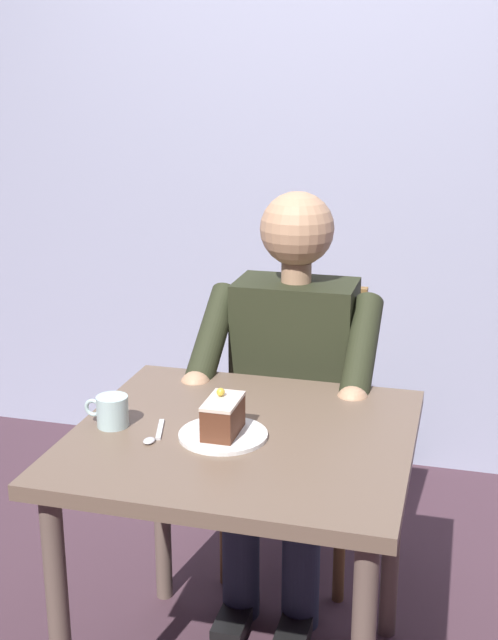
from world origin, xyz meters
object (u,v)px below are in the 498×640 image
(dessert_spoon, at_px, (154,435))
(seated_person, at_px, (289,389))
(dining_table, at_px, (243,472))
(coffee_cup, at_px, (112,410))
(cake_slice, at_px, (223,416))
(chair, at_px, (300,413))

(dessert_spoon, bearing_deg, seated_person, -107.80)
(dining_table, bearing_deg, coffee_cup, 8.24)
(cake_slice, bearing_deg, dessert_spoon, 15.34)
(dining_table, bearing_deg, cake_slice, 45.12)
(dining_table, relative_size, coffee_cup, 7.16)
(seated_person, bearing_deg, cake_slice, 86.20)
(seated_person, bearing_deg, dessert_spoon, 72.20)
(cake_slice, height_order, coffee_cup, cake_slice)
(chair, height_order, coffee_cup, chair)
(chair, relative_size, coffee_cup, 8.00)
(chair, distance_m, coffee_cup, 0.85)
(cake_slice, xyz_separation_m, coffee_cup, (0.28, 0.01, -0.01))
(seated_person, relative_size, dessert_spoon, 8.61)
(dining_table, relative_size, cake_slice, 6.12)
(coffee_cup, bearing_deg, chair, -113.07)
(dessert_spoon, bearing_deg, dining_table, -157.47)
(chair, xyz_separation_m, dessert_spoon, (0.19, 0.78, 0.24))
(dining_table, bearing_deg, seated_person, -90.00)
(seated_person, height_order, coffee_cup, seated_person)
(dining_table, xyz_separation_m, cake_slice, (0.04, 0.04, 0.16))
(chair, bearing_deg, dining_table, 90.00)
(dining_table, height_order, dessert_spoon, dessert_spoon)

